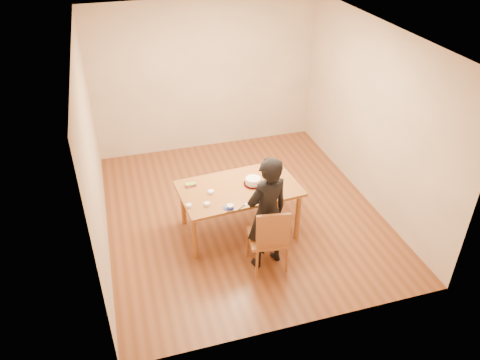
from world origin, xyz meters
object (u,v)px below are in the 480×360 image
object	(u,v)px
dining_chair	(267,238)
cake_plate	(253,184)
dining_table	(239,189)
person	(267,214)
cake	(253,181)

from	to	relation	value
dining_chair	cake_plate	distance (m)	0.85
dining_table	person	world-z (taller)	person
dining_chair	dining_table	bearing A→B (deg)	109.66
dining_chair	cake	size ratio (longest dim) A/B	2.17
dining_table	dining_chair	size ratio (longest dim) A/B	3.44
dining_chair	cake_plate	bearing A→B (deg)	94.52
cake_plate	dining_table	bearing A→B (deg)	-175.34
dining_table	person	distance (m)	0.75
dining_chair	cake	distance (m)	0.87
cake	cake_plate	bearing A→B (deg)	0.00
dining_table	cake_plate	size ratio (longest dim) A/B	6.16
dining_table	dining_chair	bearing A→B (deg)	-83.68
cake_plate	cake	world-z (taller)	cake
cake	person	bearing A→B (deg)	-94.44
dining_table	dining_chair	world-z (taller)	dining_table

